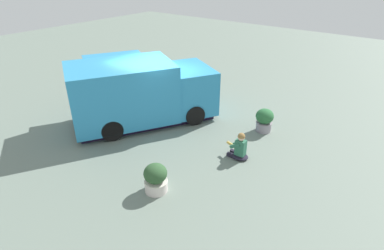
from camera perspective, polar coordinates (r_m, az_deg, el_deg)
ground_plane at (r=12.03m, az=-6.21°, el=1.31°), size 40.00×40.00×0.00m
food_truck at (r=11.47m, az=-9.35°, el=5.66°), size 4.62×5.49×2.24m
person_customer at (r=9.53m, az=8.62°, el=-4.16°), size 0.76×0.46×0.86m
planter_flowering_near at (r=8.17m, az=-6.62°, el=-9.57°), size 0.61×0.61×0.80m
planter_flowering_far at (r=11.14m, az=13.02°, el=0.96°), size 0.62×0.62×0.83m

